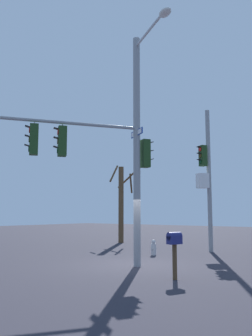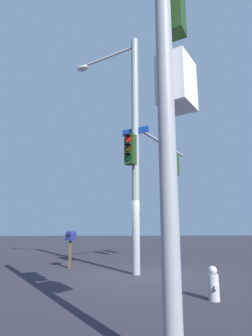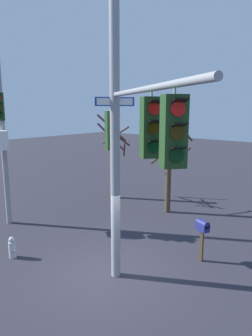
# 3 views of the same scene
# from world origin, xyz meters

# --- Properties ---
(ground_plane) EXTENTS (80.00, 80.00, 0.00)m
(ground_plane) POSITION_xyz_m (0.00, 0.00, 0.00)
(ground_plane) COLOR #2B2A33
(main_signal_pole_assembly) EXTENTS (4.85, 5.49, 9.00)m
(main_signal_pole_assembly) POSITION_xyz_m (0.96, -0.17, 4.79)
(main_signal_pole_assembly) COLOR gray
(main_signal_pole_assembly) RESTS_ON ground
(secondary_pole_assembly) EXTENTS (0.78, 0.68, 7.47)m
(secondary_pole_assembly) POSITION_xyz_m (-6.09, 0.21, 3.94)
(secondary_pole_assembly) COLOR gray
(secondary_pole_assembly) RESTS_ON ground
(fire_hydrant) EXTENTS (0.38, 0.24, 0.73)m
(fire_hydrant) POSITION_xyz_m (-3.18, -1.25, 0.34)
(fire_hydrant) COLOR #B2B2B7
(fire_hydrant) RESTS_ON ground
(mailbox) EXTENTS (0.50, 0.39, 1.41)m
(mailbox) POSITION_xyz_m (1.72, 2.65, 1.11)
(mailbox) COLOR #4C3823
(mailbox) RESTS_ON ground
(bare_tree_across_street) EXTENTS (1.71, 1.75, 5.31)m
(bare_tree_across_street) POSITION_xyz_m (-7.88, -6.82, 2.74)
(bare_tree_across_street) COLOR brown
(bare_tree_across_street) RESTS_ON ground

